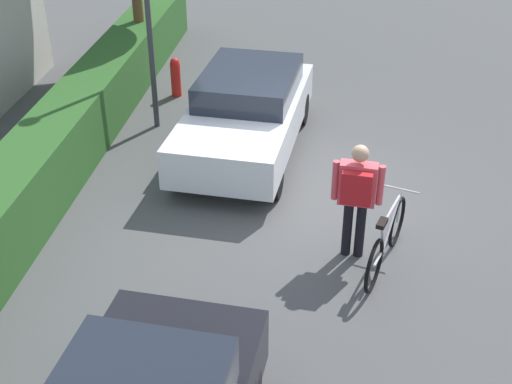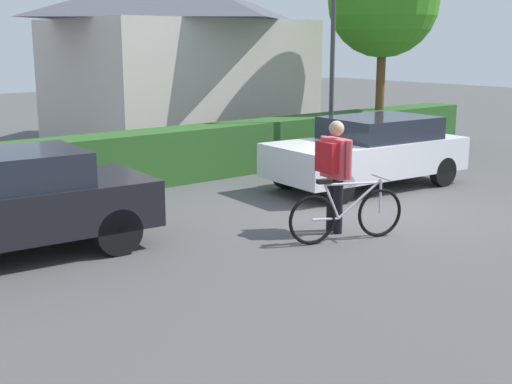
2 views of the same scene
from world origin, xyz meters
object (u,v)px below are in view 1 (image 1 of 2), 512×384
Objects in this scene: parked_car_far at (246,112)px; fire_hydrant at (176,77)px; bicycle at (386,241)px; person_rider at (357,192)px.

fire_hydrant is (2.16, 1.74, -0.31)m from parked_car_far.
bicycle is at bearing -142.90° from parked_car_far.
fire_hydrant is at bearing 37.84° from bicycle.
parked_car_far is 2.79m from fire_hydrant.
person_rider reaches higher than fire_hydrant.
parked_car_far reaches higher than bicycle.
parked_car_far reaches higher than fire_hydrant.
bicycle is 2.16× the size of fire_hydrant.
fire_hydrant is (5.19, 4.03, 0.02)m from bicycle.
parked_car_far is 3.44m from person_rider.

